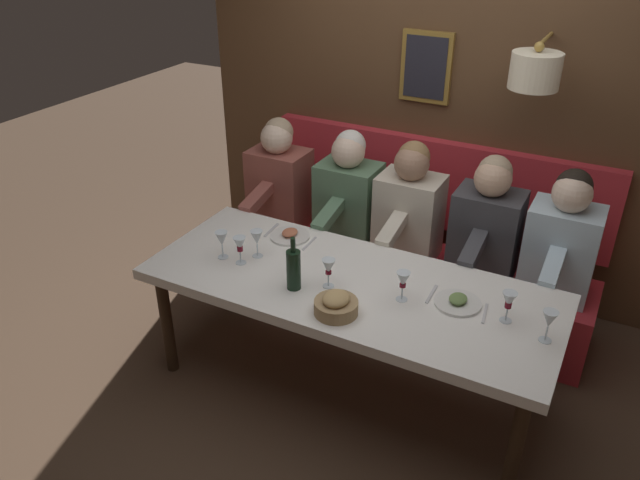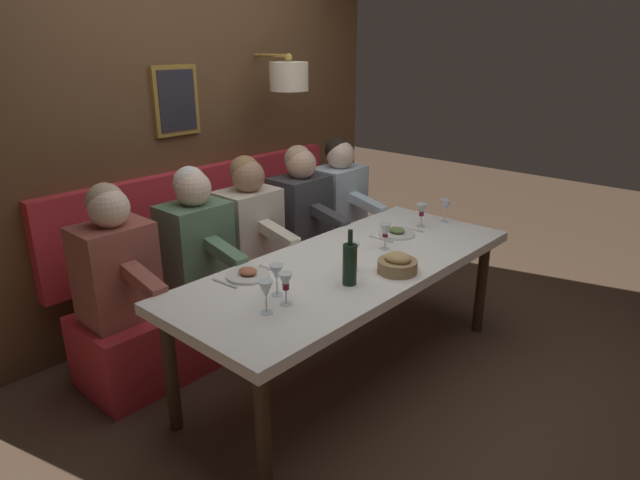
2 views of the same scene
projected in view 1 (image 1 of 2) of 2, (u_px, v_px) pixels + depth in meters
ground_plane at (346, 387)px, 3.69m from camera, size 12.00×12.00×0.00m
dining_table at (349, 292)px, 3.37m from camera, size 0.90×2.23×0.74m
banquette_bench at (404, 282)px, 4.27m from camera, size 0.52×2.43×0.45m
back_wall_panel at (447, 98)px, 4.15m from camera, size 0.59×3.63×2.90m
diner_nearest at (562, 239)px, 3.59m from camera, size 0.60×0.40×0.79m
diner_near at (487, 223)px, 3.77m from camera, size 0.60×0.40×0.79m
diner_middle at (410, 206)px, 3.97m from camera, size 0.60×0.40×0.79m
diner_far at (348, 192)px, 4.15m from camera, size 0.60×0.40×0.79m
diner_farthest at (279, 177)px, 4.37m from camera, size 0.60×0.40×0.79m
place_setting_0 at (458, 302)px, 3.15m from camera, size 0.24×0.32×0.05m
place_setting_1 at (290, 235)px, 3.76m from camera, size 0.24×0.32×0.05m
wine_glass_0 at (509, 301)px, 2.97m from camera, size 0.07×0.07×0.16m
wine_glass_1 at (222, 239)px, 3.50m from camera, size 0.07×0.07×0.16m
wine_glass_2 at (403, 281)px, 3.13m from camera, size 0.07×0.07×0.16m
wine_glass_3 at (549, 320)px, 2.84m from camera, size 0.07×0.07×0.16m
wine_glass_4 at (328, 268)px, 3.24m from camera, size 0.07×0.07×0.16m
wine_glass_5 at (256, 239)px, 3.51m from camera, size 0.07×0.07×0.16m
wine_glass_6 at (240, 245)px, 3.45m from camera, size 0.07×0.07×0.16m
wine_bottle at (294, 269)px, 3.23m from camera, size 0.08×0.08×0.30m
bread_bowl at (336, 305)px, 3.06m from camera, size 0.22×0.22×0.12m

